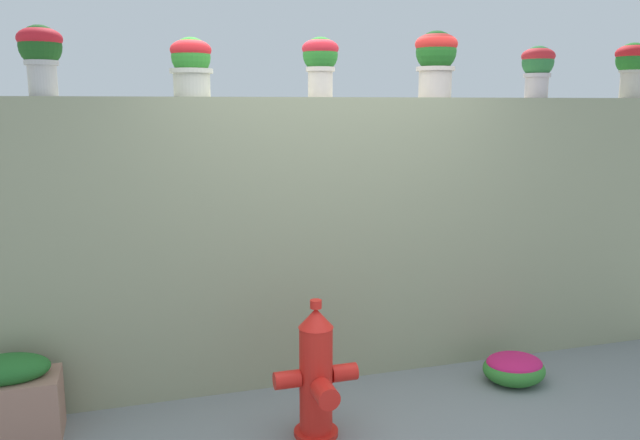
% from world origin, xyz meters
% --- Properties ---
extents(ground_plane, '(24.00, 24.00, 0.00)m').
position_xyz_m(ground_plane, '(0.00, 0.00, 0.00)').
color(ground_plane, slate).
extents(stone_wall, '(6.14, 0.33, 2.07)m').
position_xyz_m(stone_wall, '(0.00, 0.91, 1.03)').
color(stone_wall, gray).
rests_on(stone_wall, ground).
extents(potted_plant_1, '(0.27, 0.27, 0.43)m').
position_xyz_m(potted_plant_1, '(-1.85, 0.88, 2.34)').
color(potted_plant_1, '#BDB7B4').
rests_on(potted_plant_1, stone_wall).
extents(potted_plant_2, '(0.28, 0.28, 0.39)m').
position_xyz_m(potted_plant_2, '(-0.93, 0.90, 2.29)').
color(potted_plant_2, beige).
rests_on(potted_plant_2, stone_wall).
extents(potted_plant_3, '(0.26, 0.26, 0.41)m').
position_xyz_m(potted_plant_3, '(-0.04, 0.89, 2.33)').
color(potted_plant_3, beige).
rests_on(potted_plant_3, stone_wall).
extents(potted_plant_4, '(0.31, 0.31, 0.48)m').
position_xyz_m(potted_plant_4, '(0.84, 0.88, 2.36)').
color(potted_plant_4, beige).
rests_on(potted_plant_4, stone_wall).
extents(potted_plant_5, '(0.26, 0.26, 0.40)m').
position_xyz_m(potted_plant_5, '(1.74, 0.91, 2.32)').
color(potted_plant_5, beige).
rests_on(potted_plant_5, stone_wall).
extents(potted_plant_6, '(0.28, 0.28, 0.45)m').
position_xyz_m(potted_plant_6, '(2.65, 0.91, 2.36)').
color(potted_plant_6, beige).
rests_on(potted_plant_6, stone_wall).
extents(fire_hydrant, '(0.52, 0.41, 0.87)m').
position_xyz_m(fire_hydrant, '(-0.34, 0.00, 0.39)').
color(fire_hydrant, red).
rests_on(fire_hydrant, ground).
extents(flower_bush_left, '(0.46, 0.41, 0.22)m').
position_xyz_m(flower_bush_left, '(1.27, 0.31, 0.11)').
color(flower_bush_left, '#327D2E').
rests_on(flower_bush_left, ground).
extents(planter_box, '(0.59, 0.34, 0.55)m').
position_xyz_m(planter_box, '(-2.13, 0.49, 0.26)').
color(planter_box, '#A07260').
rests_on(planter_box, ground).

